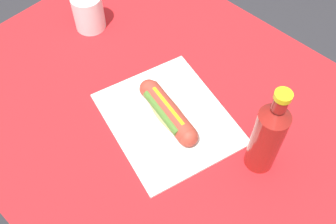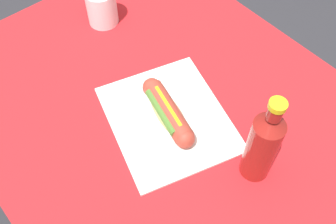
# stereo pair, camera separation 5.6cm
# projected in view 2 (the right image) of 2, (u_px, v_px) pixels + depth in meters

# --- Properties ---
(ground_plane) EXTENTS (6.00, 6.00, 0.00)m
(ground_plane) POSITION_uv_depth(u_px,v_px,m) (164.00, 218.00, 1.61)
(ground_plane) COLOR #2D2D33
(ground_plane) RESTS_ON ground
(dining_table) EXTENTS (1.08, 0.85, 0.77)m
(dining_table) POSITION_uv_depth(u_px,v_px,m) (163.00, 137.00, 1.10)
(dining_table) COLOR brown
(dining_table) RESTS_ON ground
(paper_wrapper) EXTENTS (0.38, 0.34, 0.01)m
(paper_wrapper) POSITION_uv_depth(u_px,v_px,m) (168.00, 119.00, 0.95)
(paper_wrapper) COLOR white
(paper_wrapper) RESTS_ON dining_table
(hot_dog) EXTENTS (0.21, 0.09, 0.05)m
(hot_dog) POSITION_uv_depth(u_px,v_px,m) (168.00, 112.00, 0.92)
(hot_dog) COLOR #E5BC75
(hot_dog) RESTS_ON paper_wrapper
(soda_bottle) EXTENTS (0.06, 0.06, 0.24)m
(soda_bottle) POSITION_uv_depth(u_px,v_px,m) (263.00, 144.00, 0.79)
(soda_bottle) COLOR maroon
(soda_bottle) RESTS_ON dining_table
(drinking_cup) EXTENTS (0.08, 0.08, 0.10)m
(drinking_cup) POSITION_uv_depth(u_px,v_px,m) (102.00, 7.00, 1.11)
(drinking_cup) COLOR white
(drinking_cup) RESTS_ON dining_table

